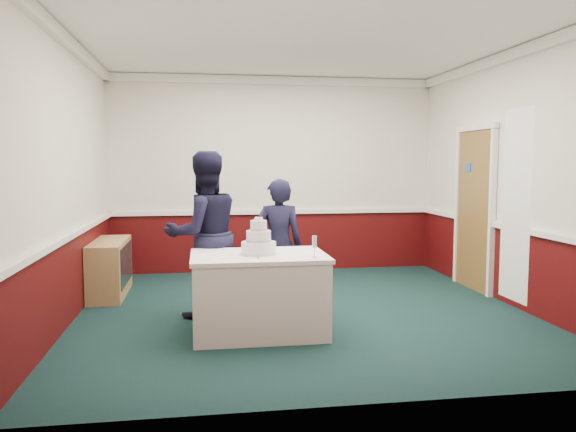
{
  "coord_description": "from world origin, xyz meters",
  "views": [
    {
      "loc": [
        -1.12,
        -6.14,
        1.67
      ],
      "look_at": [
        -0.18,
        -0.1,
        1.1
      ],
      "focal_mm": 35.0,
      "sensor_mm": 36.0,
      "label": 1
    }
  ],
  "objects": [
    {
      "name": "ground",
      "position": [
        0.0,
        0.0,
        0.0
      ],
      "size": [
        5.0,
        5.0,
        0.0
      ],
      "primitive_type": "plane",
      "color": "#13302D",
      "rests_on": "ground"
    },
    {
      "name": "room_shell",
      "position": [
        0.08,
        0.61,
        1.97
      ],
      "size": [
        5.0,
        5.0,
        3.0
      ],
      "color": "silver",
      "rests_on": "ground"
    },
    {
      "name": "sideboard",
      "position": [
        -2.28,
        1.15,
        0.35
      ],
      "size": [
        0.41,
        1.2,
        0.7
      ],
      "color": "#9C744B",
      "rests_on": "ground"
    },
    {
      "name": "cake_table",
      "position": [
        -0.57,
        -0.73,
        0.4
      ],
      "size": [
        1.32,
        0.92,
        0.79
      ],
      "color": "white",
      "rests_on": "ground"
    },
    {
      "name": "wedding_cake",
      "position": [
        -0.57,
        -0.73,
        0.9
      ],
      "size": [
        0.35,
        0.35,
        0.36
      ],
      "color": "white",
      "rests_on": "cake_table"
    },
    {
      "name": "cake_knife",
      "position": [
        -0.6,
        -0.93,
        0.79
      ],
      "size": [
        0.02,
        0.22,
        0.0
      ],
      "primitive_type": "cube",
      "rotation": [
        0.0,
        0.0,
        0.02
      ],
      "color": "silver",
      "rests_on": "cake_table"
    },
    {
      "name": "champagne_flute",
      "position": [
        -0.07,
        -1.01,
        0.93
      ],
      "size": [
        0.05,
        0.05,
        0.21
      ],
      "color": "silver",
      "rests_on": "cake_table"
    },
    {
      "name": "person_man",
      "position": [
        -1.09,
        -0.02,
        0.9
      ],
      "size": [
        1.06,
        0.94,
        1.81
      ],
      "primitive_type": "imported",
      "rotation": [
        0.0,
        0.0,
        3.49
      ],
      "color": "black",
      "rests_on": "ground"
    },
    {
      "name": "person_woman",
      "position": [
        -0.25,
        0.14,
        0.75
      ],
      "size": [
        0.58,
        0.41,
        1.5
      ],
      "primitive_type": "imported",
      "rotation": [
        0.0,
        0.0,
        3.05
      ],
      "color": "black",
      "rests_on": "ground"
    }
  ]
}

